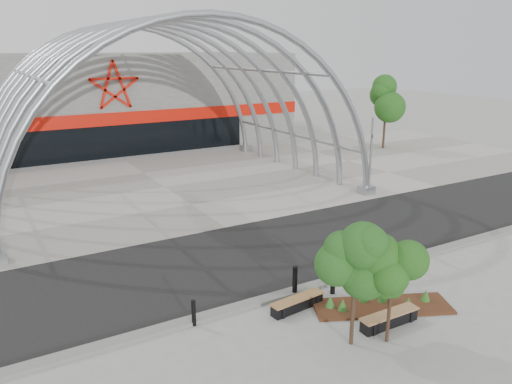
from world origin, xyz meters
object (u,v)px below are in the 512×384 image
(street_tree_1, at_px, (392,274))
(bollard_2, at_px, (333,280))
(bench_1, at_px, (389,319))
(street_tree_0, at_px, (356,260))
(bench_0, at_px, (297,304))
(signal_pole, at_px, (371,155))

(street_tree_1, bearing_deg, bollard_2, 81.19)
(street_tree_1, xyz_separation_m, bench_1, (0.69, 0.62, -2.02))
(street_tree_0, height_order, bollard_2, street_tree_0)
(street_tree_0, bearing_deg, bollard_2, 61.46)
(street_tree_0, relative_size, bench_1, 1.74)
(bench_1, bearing_deg, bollard_2, 94.25)
(street_tree_0, relative_size, bench_0, 1.80)
(signal_pole, height_order, bench_0, signal_pole)
(bench_0, relative_size, bollard_2, 1.95)
(signal_pole, height_order, street_tree_0, signal_pole)
(signal_pole, xyz_separation_m, street_tree_0, (-11.25, -11.60, 0.27))
(street_tree_0, distance_m, bench_0, 3.54)
(signal_pole, bearing_deg, street_tree_0, -134.11)
(street_tree_1, bearing_deg, signal_pole, 49.65)
(street_tree_1, xyz_separation_m, bench_0, (-1.25, 2.94, -2.03))
(bench_0, height_order, bollard_2, bollard_2)
(bench_1, distance_m, bollard_2, 2.64)
(signal_pole, relative_size, bench_0, 2.23)
(signal_pole, xyz_separation_m, bench_1, (-9.54, -11.43, -2.22))
(bench_0, xyz_separation_m, bollard_2, (1.75, 0.29, 0.33))
(bench_0, height_order, bench_1, bench_1)
(signal_pole, bearing_deg, street_tree_1, -130.35)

